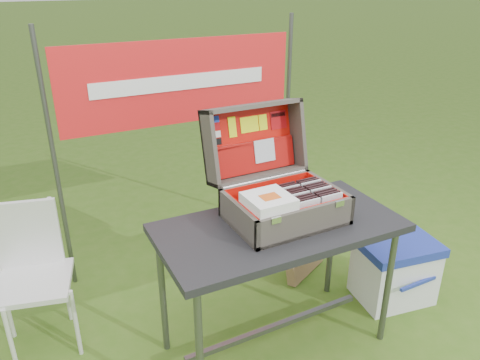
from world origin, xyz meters
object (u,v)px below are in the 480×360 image
cooler (394,270)px  suitcase (280,169)px  chair (34,285)px  table (277,287)px  cardboard_box (303,246)px

cooler → suitcase: bearing=-176.2°
cooler → chair: chair is taller
cooler → table: bearing=-170.3°
suitcase → table: bearing=-119.0°
chair → suitcase: bearing=-8.3°
cooler → chair: 2.16m
table → cardboard_box: 0.77m
table → cooler: bearing=1.9°
suitcase → cooler: suitcase is taller
table → chair: chair is taller
suitcase → cooler: (0.85, -0.08, -0.84)m
table → cooler: size_ratio=2.62×
cooler → cardboard_box: size_ratio=1.13×
cooler → cardboard_box: bearing=134.2°
cooler → chair: (-2.07, 0.59, 0.21)m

